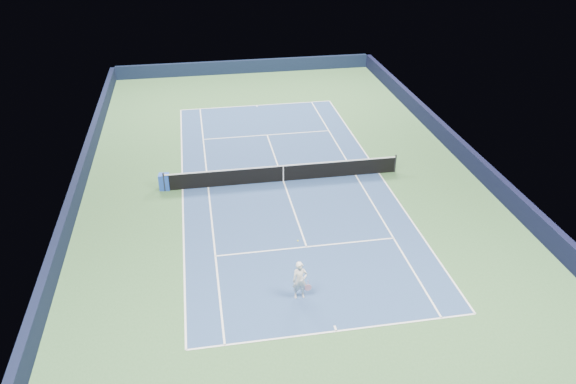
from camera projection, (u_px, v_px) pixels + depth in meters
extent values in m
plane|color=#345C32|center=(283.00, 181.00, 30.88)|extent=(40.00, 40.00, 0.00)
cube|color=black|center=(245.00, 67.00, 47.63)|extent=(22.00, 0.35, 1.10)
cube|color=black|center=(469.00, 157.00, 32.23)|extent=(0.35, 40.00, 1.10)
cube|color=black|center=(77.00, 189.00, 28.99)|extent=(0.35, 40.00, 1.10)
cube|color=navy|center=(283.00, 181.00, 30.88)|extent=(10.97, 23.77, 0.01)
cube|color=white|center=(257.00, 105.00, 41.08)|extent=(10.97, 0.08, 0.00)
cube|color=white|center=(336.00, 331.00, 20.68)|extent=(10.97, 0.08, 0.00)
cube|color=white|center=(379.00, 173.00, 31.70)|extent=(0.08, 23.77, 0.00)
cube|color=white|center=(183.00, 189.00, 30.06)|extent=(0.08, 23.77, 0.00)
cube|color=white|center=(356.00, 175.00, 31.49)|extent=(0.08, 23.77, 0.00)
cube|color=white|center=(208.00, 187.00, 30.26)|extent=(0.08, 23.77, 0.00)
cube|color=white|center=(267.00, 135.00, 36.37)|extent=(8.23, 0.08, 0.00)
cube|color=white|center=(307.00, 247.00, 25.39)|extent=(8.23, 0.08, 0.00)
cube|color=white|center=(283.00, 181.00, 30.88)|extent=(0.08, 12.80, 0.00)
cube|color=white|center=(257.00, 106.00, 40.95)|extent=(0.08, 0.30, 0.00)
cube|color=white|center=(335.00, 328.00, 20.81)|extent=(0.08, 0.30, 0.00)
cylinder|color=black|center=(164.00, 182.00, 29.66)|extent=(0.10, 0.10, 1.07)
cylinder|color=black|center=(395.00, 163.00, 31.58)|extent=(0.10, 0.10, 1.07)
cube|color=black|center=(283.00, 174.00, 30.66)|extent=(12.80, 0.03, 0.91)
cube|color=white|center=(283.00, 166.00, 30.42)|extent=(12.80, 0.04, 0.06)
cube|color=white|center=(283.00, 174.00, 30.66)|extent=(0.05, 0.04, 0.91)
cube|color=#1D43B3|center=(164.00, 182.00, 29.89)|extent=(0.59, 0.55, 0.88)
cube|color=silver|center=(170.00, 181.00, 29.92)|extent=(0.09, 0.39, 0.39)
imported|color=white|center=(300.00, 280.00, 21.98)|extent=(0.61, 0.41, 1.65)
cylinder|color=pink|center=(308.00, 283.00, 22.05)|extent=(0.03, 0.03, 0.27)
cylinder|color=black|center=(308.00, 288.00, 22.16)|extent=(0.27, 0.02, 0.27)
cylinder|color=pink|center=(308.00, 288.00, 22.16)|extent=(0.29, 0.03, 0.29)
sphere|color=yellow|center=(298.00, 241.00, 22.27)|extent=(0.07, 0.07, 0.07)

